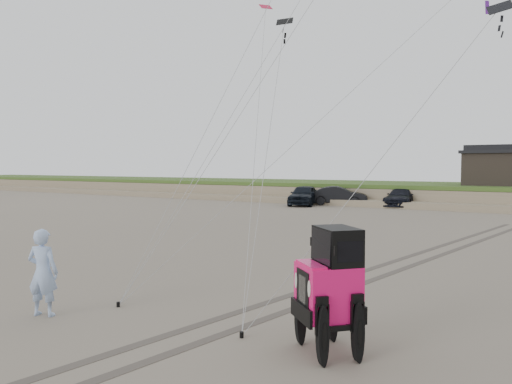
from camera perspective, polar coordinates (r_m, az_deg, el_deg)
ground at (r=11.46m, az=-6.39°, el=-13.84°), size 160.00×160.00×0.00m
dune_ridge at (r=46.57m, az=24.20°, el=-0.33°), size 160.00×14.25×1.73m
cabin at (r=45.75m, az=26.65°, el=2.58°), size 6.40×5.40×3.35m
truck_a at (r=42.19m, az=5.49°, el=-0.35°), size 3.31×5.40×1.72m
truck_b at (r=42.82m, az=9.42°, el=-0.42°), size 5.08×3.18×1.58m
truck_c at (r=42.40m, az=16.28°, el=-0.60°), size 2.45×5.26×1.49m
jeep at (r=9.10m, az=8.22°, el=-12.46°), size 4.76×4.95×1.79m
man at (r=12.09m, az=-23.18°, el=-8.44°), size 0.83×0.70×1.94m
stake_main at (r=12.44m, az=-15.48°, el=-12.28°), size 0.08×0.08×0.12m
stake_aux at (r=10.01m, az=-1.66°, el=-15.99°), size 0.08×0.08×0.12m
tire_tracks at (r=17.53m, az=15.98°, el=-8.01°), size 5.22×29.74×0.01m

